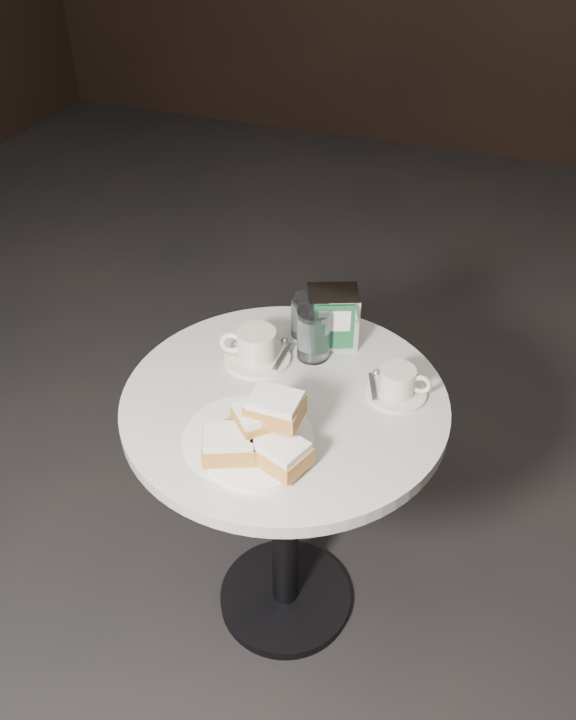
# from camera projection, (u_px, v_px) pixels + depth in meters

# --- Properties ---
(ground) EXTENTS (7.00, 7.00, 0.00)m
(ground) POSITION_uv_depth(u_px,v_px,m) (285.00, 599.00, 1.95)
(ground) COLOR black
(ground) RESTS_ON ground
(cafe_table) EXTENTS (0.70, 0.70, 0.74)m
(cafe_table) POSITION_uv_depth(u_px,v_px,m) (285.00, 462.00, 1.62)
(cafe_table) COLOR black
(cafe_table) RESTS_ON ground
(sugar_spill) EXTENTS (0.32, 0.32, 0.00)m
(sugar_spill) POSITION_uv_depth(u_px,v_px,m) (248.00, 437.00, 1.40)
(sugar_spill) COLOR white
(sugar_spill) RESTS_ON cafe_table
(beignet_plate) EXTENTS (0.22, 0.22, 0.13)m
(beignet_plate) POSITION_uv_depth(u_px,v_px,m) (260.00, 437.00, 1.33)
(beignet_plate) COLOR white
(beignet_plate) RESTS_ON cafe_table
(coffee_cup_left) EXTENTS (0.19, 0.19, 0.08)m
(coffee_cup_left) POSITION_uv_depth(u_px,v_px,m) (256.00, 348.00, 1.58)
(coffee_cup_left) COLOR silver
(coffee_cup_left) RESTS_ON cafe_table
(coffee_cup_right) EXTENTS (0.14, 0.14, 0.07)m
(coffee_cup_right) POSITION_uv_depth(u_px,v_px,m) (398.00, 384.00, 1.48)
(coffee_cup_right) COLOR silver
(coffee_cup_right) RESTS_ON cafe_table
(water_glass_left) EXTENTS (0.07, 0.07, 0.10)m
(water_glass_left) POSITION_uv_depth(u_px,v_px,m) (304.00, 316.00, 1.65)
(water_glass_left) COLOR silver
(water_glass_left) RESTS_ON cafe_table
(water_glass_right) EXTENTS (0.08, 0.08, 0.12)m
(water_glass_right) POSITION_uv_depth(u_px,v_px,m) (314.00, 335.00, 1.57)
(water_glass_right) COLOR silver
(water_glass_right) RESTS_ON cafe_table
(napkin_dispenser) EXTENTS (0.14, 0.13, 0.13)m
(napkin_dispenser) POSITION_uv_depth(u_px,v_px,m) (332.00, 317.00, 1.61)
(napkin_dispenser) COLOR white
(napkin_dispenser) RESTS_ON cafe_table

